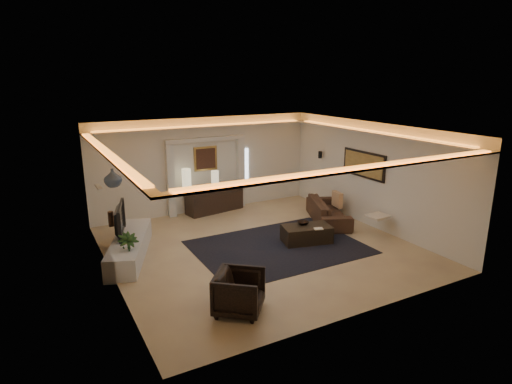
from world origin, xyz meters
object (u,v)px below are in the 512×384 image
sofa (328,211)px  coffee_table (307,234)px  console (214,199)px  armchair (239,292)px

sofa → coffee_table: sofa is taller
console → armchair: size_ratio=2.14×
console → sofa: bearing=-54.2°
sofa → armchair: armchair is taller
sofa → armchair: bearing=149.0°
console → coffee_table: console is taller
coffee_table → armchair: 3.70m
coffee_table → sofa: bearing=48.1°
sofa → coffee_table: size_ratio=1.80×
console → coffee_table: (1.04, -3.49, -0.20)m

